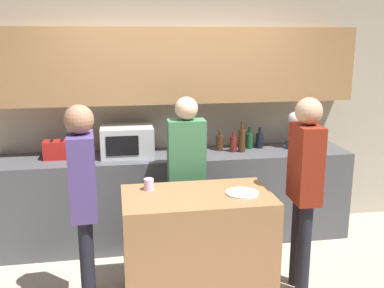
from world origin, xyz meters
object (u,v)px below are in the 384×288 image
(person_center, at_px, (305,180))
(bottle_0, at_px, (220,142))
(bottle_1, at_px, (233,144))
(toaster, at_px, (57,150))
(bottle_2, at_px, (242,140))
(potted_plant, at_px, (293,130))
(microwave, at_px, (127,141))
(person_left, at_px, (83,193))
(bottle_4, at_px, (259,140))
(plate_on_island, at_px, (242,193))
(bottle_3, at_px, (249,140))
(cup_0, at_px, (149,184))
(person_right, at_px, (186,167))

(person_center, bearing_deg, bottle_0, 22.08)
(bottle_1, bearing_deg, person_center, -75.70)
(toaster, distance_m, bottle_2, 1.86)
(potted_plant, xyz_separation_m, bottle_0, (-0.79, 0.05, -0.11))
(microwave, height_order, person_left, person_left)
(person_left, bearing_deg, toaster, -168.81)
(microwave, xyz_separation_m, potted_plant, (1.76, 0.00, 0.05))
(bottle_4, bearing_deg, plate_on_island, -113.66)
(bottle_3, bearing_deg, person_left, -142.61)
(bottle_1, xyz_separation_m, plate_on_island, (-0.23, -1.15, -0.12))
(bottle_1, bearing_deg, cup_0, -135.65)
(person_center, bearing_deg, bottle_1, 17.47)
(potted_plant, height_order, bottle_1, potted_plant)
(toaster, xyz_separation_m, bottle_1, (1.77, -0.03, -0.01))
(bottle_3, xyz_separation_m, cup_0, (-1.16, -1.04, -0.08))
(bottle_0, distance_m, person_center, 1.29)
(bottle_4, xyz_separation_m, person_right, (-0.89, -0.61, -0.08))
(person_right, bearing_deg, person_center, 143.99)
(toaster, height_order, person_right, person_right)
(person_center, bearing_deg, cup_0, 83.36)
(person_left, distance_m, person_right, 1.10)
(microwave, height_order, bottle_1, microwave)
(bottle_0, xyz_separation_m, bottle_1, (0.13, -0.08, -0.00))
(bottle_1, xyz_separation_m, person_center, (0.29, -1.15, -0.04))
(bottle_0, height_order, bottle_2, bottle_2)
(bottle_3, bearing_deg, toaster, -177.55)
(bottle_0, xyz_separation_m, person_left, (-1.33, -1.23, -0.05))
(toaster, relative_size, bottle_1, 1.17)
(person_left, bearing_deg, person_right, 122.90)
(toaster, xyz_separation_m, bottle_3, (1.98, 0.08, -0.00))
(bottle_1, relative_size, plate_on_island, 0.86)
(potted_plant, height_order, person_left, person_left)
(microwave, relative_size, toaster, 2.00)
(bottle_0, xyz_separation_m, cup_0, (-0.83, -1.01, -0.08))
(bottle_3, height_order, person_left, person_left)
(bottle_1, bearing_deg, bottle_4, 18.62)
(potted_plant, height_order, bottle_4, potted_plant)
(bottle_4, relative_size, person_left, 0.14)
(bottle_0, relative_size, person_left, 0.14)
(bottle_0, xyz_separation_m, person_right, (-0.45, -0.57, -0.08))
(plate_on_island, height_order, person_left, person_left)
(cup_0, bearing_deg, toaster, 130.56)
(bottle_1, xyz_separation_m, bottle_3, (0.20, 0.11, 0.00))
(plate_on_island, relative_size, person_right, 0.16)
(microwave, xyz_separation_m, bottle_0, (0.97, 0.05, -0.06))
(microwave, bearing_deg, cup_0, -81.63)
(potted_plant, height_order, bottle_2, potted_plant)
(potted_plant, distance_m, bottle_2, 0.59)
(plate_on_island, bearing_deg, bottle_1, 78.65)
(potted_plant, height_order, person_right, person_right)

